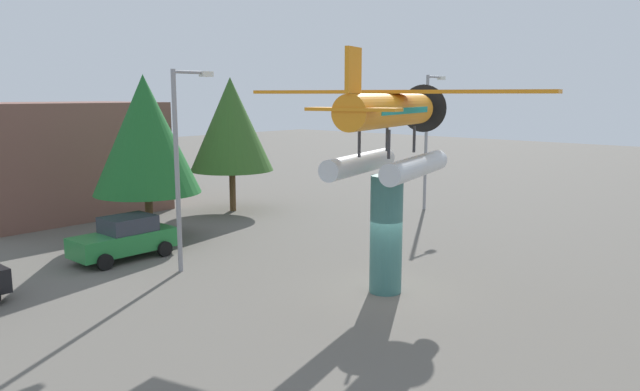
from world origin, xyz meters
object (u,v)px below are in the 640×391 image
at_px(storefront_building, 56,159).
at_px(streetlight_primary, 181,156).
at_px(floatplane_monument, 390,125).
at_px(car_mid_green, 125,238).
at_px(tree_east, 145,135).
at_px(display_pedestal, 386,235).
at_px(streetlight_secondary, 428,132).
at_px(tree_center_back, 231,124).

bearing_deg(storefront_building, streetlight_primary, -97.73).
distance_m(floatplane_monument, storefront_building, 22.15).
xyz_separation_m(car_mid_green, tree_east, (2.49, 2.05, 4.03)).
bearing_deg(tree_east, display_pedestal, -84.68).
xyz_separation_m(storefront_building, tree_east, (-0.15, -9.44, 1.77)).
bearing_deg(floatplane_monument, display_pedestal, 180.00).
distance_m(streetlight_secondary, tree_center_back, 11.42).
relative_size(car_mid_green, streetlight_primary, 0.55).
relative_size(streetlight_secondary, storefront_building, 0.75).
bearing_deg(storefront_building, streetlight_secondary, -44.62).
height_order(display_pedestal, tree_center_back, tree_center_back).
xyz_separation_m(display_pedestal, streetlight_secondary, (14.11, 7.07, 2.53)).
distance_m(floatplane_monument, tree_east, 12.62).
relative_size(display_pedestal, streetlight_secondary, 0.52).
distance_m(storefront_building, tree_center_back, 10.02).
relative_size(car_mid_green, tree_east, 0.55).
relative_size(display_pedestal, tree_east, 0.53).
xyz_separation_m(floatplane_monument, car_mid_green, (-3.79, 10.48, -4.83)).
xyz_separation_m(display_pedestal, car_mid_green, (-3.66, 10.51, -1.14)).
height_order(car_mid_green, tree_east, tree_east).
xyz_separation_m(streetlight_secondary, storefront_building, (-15.12, 14.93, -1.41)).
bearing_deg(display_pedestal, streetlight_primary, 112.39).
height_order(display_pedestal, tree_east, tree_east).
xyz_separation_m(display_pedestal, floatplane_monument, (0.13, 0.03, 3.69)).
distance_m(car_mid_green, streetlight_primary, 4.84).
bearing_deg(display_pedestal, tree_east, 95.32).
xyz_separation_m(car_mid_green, tree_center_back, (9.74, 4.67, 4.15)).
relative_size(tree_east, tree_center_back, 0.99).
xyz_separation_m(streetlight_primary, storefront_building, (1.99, 14.69, -1.31)).
distance_m(display_pedestal, car_mid_green, 11.19).
xyz_separation_m(tree_east, tree_center_back, (7.24, 2.62, 0.12)).
distance_m(streetlight_secondary, tree_east, 16.23).
distance_m(display_pedestal, storefront_building, 22.05).
distance_m(streetlight_primary, streetlight_secondary, 17.12).
bearing_deg(tree_east, floatplane_monument, -84.09).
height_order(floatplane_monument, storefront_building, floatplane_monument).
height_order(storefront_building, tree_east, tree_east).
height_order(car_mid_green, streetlight_primary, streetlight_primary).
relative_size(storefront_building, tree_east, 1.38).
height_order(car_mid_green, streetlight_secondary, streetlight_secondary).
bearing_deg(tree_center_back, floatplane_monument, -111.44).
xyz_separation_m(car_mid_green, storefront_building, (2.64, 11.49, 2.26)).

